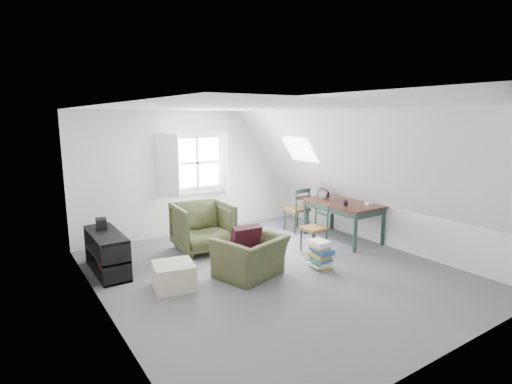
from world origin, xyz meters
TOP-DOWN VIEW (x-y plane):
  - floor at (0.00, 0.00)m, footprint 5.50×5.50m
  - ceiling at (0.00, 0.00)m, footprint 5.50×5.50m
  - wall_back at (0.00, 2.75)m, footprint 5.00×0.00m
  - wall_front at (0.00, -2.75)m, footprint 5.00×0.00m
  - wall_left at (-2.50, 0.00)m, footprint 0.00×5.50m
  - wall_right at (2.50, 0.00)m, footprint 0.00×5.50m
  - slope_left at (-1.55, 0.00)m, footprint 3.19×5.50m
  - slope_right at (1.55, 0.00)m, footprint 3.19×5.50m
  - dormer_window at (0.00, 2.68)m, footprint 1.71×0.35m
  - skylight at (1.55, 1.30)m, footprint 0.35×0.75m
  - armchair_near at (-0.40, 0.06)m, footprint 1.15×1.07m
  - armchair_far at (-0.47, 1.53)m, footprint 1.01×1.04m
  - throw_pillow at (-0.40, 0.21)m, footprint 0.47×0.29m
  - ottoman at (-1.54, 0.29)m, footprint 0.64×0.64m
  - dining_table at (2.10, 0.62)m, footprint 0.91×1.51m
  - demijohn at (1.95, 1.07)m, footprint 0.22×0.22m
  - vase_twigs at (2.20, 1.17)m, footprint 0.09×0.10m
  - cup at (1.85, 0.32)m, footprint 0.14×0.14m
  - paper_box at (2.30, 0.17)m, footprint 0.13×0.09m
  - dining_chair_far at (1.74, 1.57)m, footprint 0.44×0.44m
  - dining_chair_near at (1.19, 0.40)m, footprint 0.39×0.39m
  - media_shelf at (-2.16, 1.39)m, footprint 0.41×1.24m
  - electronics_box at (-2.16, 1.68)m, footprint 0.20×0.25m
  - magazine_stack at (0.70, -0.27)m, footprint 0.33×0.40m

SIDE VIEW (x-z plane):
  - floor at x=0.00m, z-range 0.00..0.00m
  - armchair_near at x=-0.40m, z-range -0.31..0.31m
  - armchair_far at x=-0.47m, z-range -0.44..0.44m
  - ottoman at x=-1.54m, z-range 0.00..0.36m
  - magazine_stack at x=0.70m, z-range 0.00..0.45m
  - media_shelf at x=-2.16m, z-range -0.03..0.60m
  - dining_chair_near at x=1.19m, z-range 0.02..0.85m
  - dining_chair_far at x=1.74m, z-range 0.02..0.95m
  - throw_pillow at x=-0.40m, z-range 0.29..0.77m
  - dining_table at x=2.10m, z-range 0.28..1.04m
  - electronics_box at x=-2.16m, z-range 0.62..0.80m
  - cup at x=1.85m, z-range 0.71..0.81m
  - paper_box at x=2.30m, z-range 0.76..0.80m
  - demijohn at x=1.95m, z-range 0.73..1.04m
  - vase_twigs at x=2.20m, z-range 0.57..1.25m
  - wall_back at x=0.00m, z-range -1.25..3.75m
  - wall_front at x=0.00m, z-range -1.25..3.75m
  - wall_left at x=-2.50m, z-range -1.50..4.00m
  - wall_right at x=2.50m, z-range -1.50..4.00m
  - dormer_window at x=0.00m, z-range 0.80..2.10m
  - skylight at x=1.55m, z-range 1.51..1.98m
  - slope_left at x=-1.55m, z-range -0.47..4.02m
  - slope_right at x=1.55m, z-range -0.47..4.02m
  - ceiling at x=0.00m, z-range 2.50..2.50m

